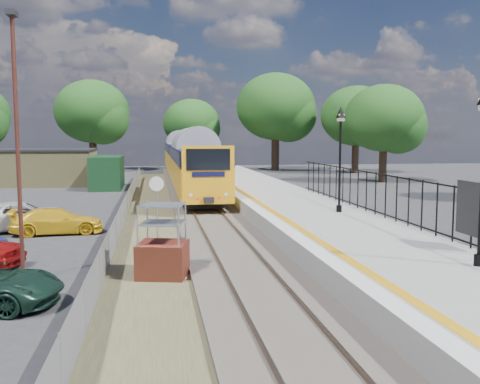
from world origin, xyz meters
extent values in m
plane|color=#2D2D30|center=(0.00, 0.00, 0.00)|extent=(120.00, 120.00, 0.00)
cube|color=#473F38|center=(0.00, 10.00, 0.10)|extent=(3.40, 80.00, 0.20)
cube|color=#4C472D|center=(-2.90, 8.00, 0.03)|extent=(2.60, 70.00, 0.06)
cube|color=brown|center=(-0.72, 10.00, 0.22)|extent=(0.07, 80.00, 0.14)
cube|color=brown|center=(0.72, 10.00, 0.22)|extent=(0.07, 80.00, 0.14)
cube|color=gray|center=(4.20, 8.00, 0.45)|extent=(5.00, 70.00, 0.90)
cube|color=silver|center=(1.95, 8.00, 0.91)|extent=(0.50, 70.00, 0.01)
cube|color=#F5A515|center=(2.45, 8.00, 0.91)|extent=(0.30, 70.00, 0.01)
cylinder|color=black|center=(5.50, -4.00, 1.05)|extent=(0.24, 0.24, 0.30)
cylinder|color=black|center=(5.30, 6.00, 1.05)|extent=(0.24, 0.24, 0.30)
cylinder|color=black|center=(5.30, 6.00, 2.90)|extent=(0.10, 0.10, 3.70)
cube|color=black|center=(5.30, 6.00, 4.85)|extent=(0.08, 0.08, 0.30)
cube|color=beige|center=(5.30, 6.00, 5.02)|extent=(0.26, 0.26, 0.30)
cone|color=black|center=(5.30, 6.00, 5.25)|extent=(0.44, 0.44, 0.50)
cube|color=black|center=(6.55, 2.50, 2.65)|extent=(0.05, 26.00, 0.05)
cube|color=black|center=(6.50, -2.00, 2.10)|extent=(0.08, 1.40, 1.60)
cube|color=#9C8F58|center=(-12.00, 32.00, 1.50)|extent=(8.00, 6.00, 3.00)
cube|color=black|center=(-12.00, 32.00, 3.05)|extent=(8.20, 6.20, 0.15)
cube|color=#163D1D|center=(-6.50, 28.00, 1.30)|extent=(2.40, 6.00, 2.60)
cylinder|color=#332319|center=(-10.00, 50.00, 1.92)|extent=(0.88, 0.88, 3.85)
ellipsoid|color=#1D4A18|center=(-10.00, 50.00, 7.15)|extent=(8.80, 8.80, 7.48)
cylinder|color=#332319|center=(2.00, 52.00, 1.57)|extent=(0.72, 0.72, 3.15)
ellipsoid|color=#1D4A18|center=(2.00, 52.00, 5.85)|extent=(7.20, 7.20, 6.12)
cylinder|color=#332319|center=(12.00, 48.00, 2.10)|extent=(0.96, 0.96, 4.20)
ellipsoid|color=#1D4A18|center=(12.00, 48.00, 7.80)|extent=(9.60, 9.60, 8.16)
cylinder|color=#332319|center=(20.00, 42.00, 1.75)|extent=(0.80, 0.80, 3.50)
ellipsoid|color=#1D4A18|center=(20.00, 42.00, 6.50)|extent=(8.00, 8.00, 6.80)
cylinder|color=#332319|center=(18.00, 30.00, 1.57)|extent=(0.72, 0.72, 3.15)
ellipsoid|color=#1D4A18|center=(18.00, 30.00, 5.85)|extent=(7.20, 7.20, 6.12)
cube|color=#F5A515|center=(0.00, 20.93, 1.69)|extent=(2.80, 20.00, 1.90)
cube|color=#0F0F37|center=(0.00, 20.93, 2.99)|extent=(2.82, 20.00, 0.90)
cube|color=black|center=(0.00, 20.93, 2.99)|extent=(2.82, 18.00, 0.70)
cube|color=black|center=(0.00, 20.93, 0.51)|extent=(2.00, 18.00, 0.45)
cube|color=#F5A515|center=(0.00, 41.53, 1.69)|extent=(2.80, 20.00, 1.90)
cube|color=#0F0F37|center=(0.00, 41.53, 2.99)|extent=(2.82, 20.00, 0.90)
cube|color=black|center=(0.00, 41.53, 2.99)|extent=(2.82, 18.00, 0.70)
cube|color=black|center=(0.00, 41.53, 0.51)|extent=(2.00, 18.00, 0.45)
cube|color=black|center=(0.00, 10.72, 3.04)|extent=(2.24, 0.04, 1.10)
cube|color=brown|center=(-2.50, -0.54, 0.54)|extent=(1.67, 1.67, 1.08)
cylinder|color=#999EA3|center=(-2.64, 3.88, 1.22)|extent=(0.06, 0.06, 2.45)
cylinder|color=silver|center=(-2.64, 3.83, 2.45)|extent=(0.55, 0.04, 0.55)
cylinder|color=#4A2118|center=(-6.56, -0.20, 3.79)|extent=(0.12, 0.12, 7.58)
cube|color=black|center=(-6.56, -0.20, 7.63)|extent=(0.25, 0.50, 0.15)
imported|color=yellow|center=(-6.91, 7.49, 0.56)|extent=(4.00, 1.95, 1.12)
imported|color=silver|center=(-8.61, 8.59, 0.65)|extent=(5.04, 3.19, 1.30)
camera|label=1|loc=(-2.69, -16.33, 4.23)|focal=40.00mm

